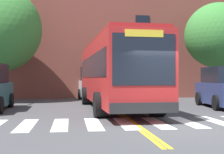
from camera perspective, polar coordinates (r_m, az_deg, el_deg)
ground_plane at (r=10.15m, az=11.77°, el=-9.16°), size 120.00×120.00×0.00m
crosswalk at (r=11.59m, az=13.57°, el=-8.00°), size 13.97×2.94×0.01m
lane_line_yellow_inner at (r=24.85m, az=-2.75°, el=-3.77°), size 0.12×36.00×0.01m
lane_line_yellow_outer at (r=24.86m, az=-2.38°, el=-3.76°), size 0.12×36.00×0.01m
city_bus at (r=16.08m, az=0.35°, el=0.96°), size 3.15×11.72×3.47m
car_silver_behind_bus at (r=24.50m, az=-3.88°, el=-1.18°), size 2.57×4.97×2.40m
street_tree_curbside_large at (r=22.74m, az=18.77°, el=7.17°), size 5.70×5.58×6.72m
building_facade at (r=28.73m, az=-7.27°, el=7.57°), size 40.58×9.57×10.84m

